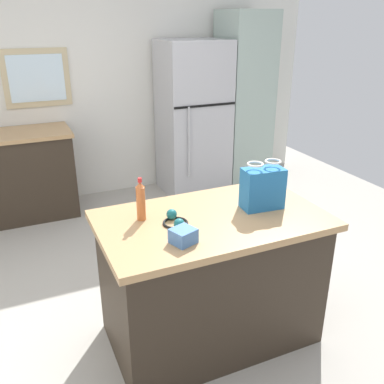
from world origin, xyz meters
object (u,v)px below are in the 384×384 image
(refrigerator, at_px, (193,119))
(ear_defenders, at_px, (175,220))
(shopping_bag, at_px, (263,188))
(small_box, at_px, (183,236))
(bottle, at_px, (141,201))
(tall_cabinet, at_px, (243,101))
(kitchen_island, at_px, (211,278))

(refrigerator, height_order, ear_defenders, refrigerator)
(shopping_bag, height_order, ear_defenders, shopping_bag)
(small_box, distance_m, ear_defenders, 0.23)
(bottle, bearing_deg, refrigerator, 59.32)
(refrigerator, xyz_separation_m, small_box, (-1.26, -2.68, 0.04))
(refrigerator, relative_size, shopping_bag, 5.82)
(tall_cabinet, relative_size, small_box, 17.31)
(kitchen_island, bearing_deg, tall_cabinet, 56.15)
(kitchen_island, relative_size, shopping_bag, 4.51)
(tall_cabinet, height_order, small_box, tall_cabinet)
(tall_cabinet, height_order, bottle, tall_cabinet)
(tall_cabinet, distance_m, ear_defenders, 3.10)
(tall_cabinet, bearing_deg, small_box, -125.80)
(kitchen_island, xyz_separation_m, shopping_bag, (0.35, -0.00, 0.57))
(kitchen_island, height_order, shopping_bag, shopping_bag)
(shopping_bag, bearing_deg, refrigerator, 75.68)
(shopping_bag, relative_size, ear_defenders, 1.53)
(tall_cabinet, xyz_separation_m, ear_defenders, (-1.89, -2.46, -0.13))
(kitchen_island, relative_size, refrigerator, 0.77)
(kitchen_island, bearing_deg, refrigerator, 68.35)
(ear_defenders, bearing_deg, small_box, -101.22)
(tall_cabinet, xyz_separation_m, shopping_bag, (-1.30, -2.46, -0.02))
(small_box, xyz_separation_m, bottle, (-0.12, 0.36, 0.08))
(small_box, distance_m, bottle, 0.39)
(tall_cabinet, bearing_deg, ear_defenders, -127.55)
(shopping_bag, distance_m, ear_defenders, 0.60)
(refrigerator, height_order, bottle, refrigerator)
(shopping_bag, bearing_deg, small_box, -160.96)
(tall_cabinet, bearing_deg, kitchen_island, -123.85)
(tall_cabinet, relative_size, bottle, 7.87)
(bottle, distance_m, ear_defenders, 0.23)
(kitchen_island, distance_m, ear_defenders, 0.52)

